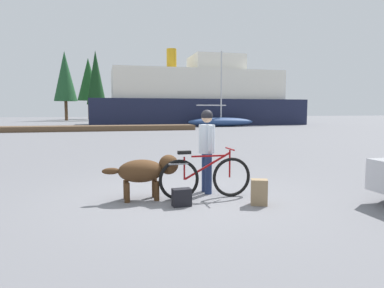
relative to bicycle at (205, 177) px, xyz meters
name	(u,v)px	position (x,y,z in m)	size (l,w,h in m)	color
ground_plane	(186,197)	(-0.33, 0.15, -0.40)	(160.00, 160.00, 0.00)	slate
bicycle	(205,177)	(0.00, 0.00, 0.00)	(1.77, 0.44, 0.93)	black
person_cyclist	(207,144)	(0.16, 0.43, 0.58)	(0.32, 0.53, 1.65)	navy
dog	(146,171)	(-1.07, 0.20, 0.13)	(1.39, 0.49, 0.82)	#472D19
backpack	(259,192)	(0.78, -0.67, -0.18)	(0.28, 0.20, 0.45)	#8C7251
handbag_pannier	(182,197)	(-0.54, -0.41, -0.25)	(0.32, 0.18, 0.30)	black
dock_pier	(87,128)	(-3.13, 22.47, -0.20)	(17.24, 2.19, 0.40)	brown
ferry_boat	(197,99)	(8.57, 32.45, 2.52)	(23.33, 8.68, 8.39)	#191E38
sailboat_moored	(221,122)	(9.51, 26.62, 0.09)	(6.77, 1.90, 7.39)	navy
pine_tree_far_left	(65,76)	(-7.43, 50.84, 6.36)	(3.48, 3.48, 10.59)	#4C331E
pine_tree_center	(96,78)	(-2.84, 49.96, 6.20)	(2.93, 2.93, 10.78)	#4C331E
pine_tree_far_right	(198,82)	(14.25, 52.71, 6.15)	(3.10, 3.10, 10.19)	#4C331E
pine_tree_mid_back	(88,79)	(-4.27, 58.62, 6.63)	(3.96, 3.96, 10.78)	#4C331E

